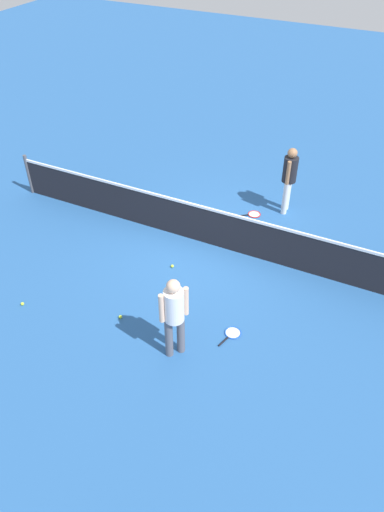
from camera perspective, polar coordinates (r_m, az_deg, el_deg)
name	(u,v)px	position (r m, az deg, el deg)	size (l,w,h in m)	color
ground_plane	(205,242)	(11.19, 1.52, 1.60)	(40.00, 40.00, 0.00)	#265693
court_net	(205,225)	(10.89, 1.56, 3.69)	(10.09, 0.09, 1.07)	#4C4C51
player_near_side	(174,312)	(8.11, -2.10, -6.56)	(0.48, 0.48, 1.70)	#595960
player_far_side	(289,175)	(11.94, 11.30, 9.25)	(0.36, 0.53, 1.70)	white
tennis_racket_near_player	(232,334)	(9.15, 4.69, -9.02)	(0.39, 0.61, 0.03)	blue
tennis_racket_far_player	(253,214)	(12.18, 7.16, 4.85)	(0.57, 0.49, 0.03)	red
tennis_ball_near_player	(22,304)	(10.19, -19.20, -5.29)	(0.07, 0.07, 0.07)	#C6E033
tennis_ball_by_net	(172,266)	(10.49, -2.32, -1.18)	(0.07, 0.07, 0.07)	#C6E033
tennis_ball_midcourt	(120,317)	(9.48, -8.37, -7.04)	(0.07, 0.07, 0.07)	#C6E033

